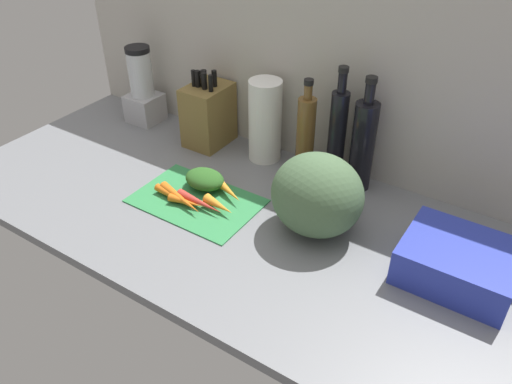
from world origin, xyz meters
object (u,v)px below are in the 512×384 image
at_px(blender_appliance, 143,90).
at_px(carrot_3, 177,198).
at_px(winter_squash, 317,195).
at_px(knife_block, 208,114).
at_px(cutting_board, 196,200).
at_px(carrot_0, 219,182).
at_px(carrot_5, 200,203).
at_px(paper_towel_roll, 265,121).
at_px(carrot_6, 219,206).
at_px(carrot_1, 186,202).
at_px(bottle_0, 305,136).
at_px(carrot_2, 226,189).
at_px(carrot_4, 181,199).
at_px(bottle_2, 363,144).
at_px(dish_rack, 458,262).
at_px(bottle_1, 337,135).

bearing_deg(blender_appliance, carrot_3, -37.90).
bearing_deg(winter_squash, knife_block, 157.07).
distance_m(cutting_board, carrot_0, 0.10).
bearing_deg(carrot_5, winter_squash, 17.62).
bearing_deg(paper_towel_roll, winter_squash, -37.55).
bearing_deg(carrot_6, carrot_3, -164.60).
distance_m(carrot_1, carrot_3, 0.03).
bearing_deg(paper_towel_roll, bottle_0, -6.94).
relative_size(carrot_6, winter_squash, 0.42).
relative_size(carrot_0, bottle_0, 0.33).
distance_m(knife_block, blender_appliance, 0.31).
xyz_separation_m(carrot_0, knife_block, (-0.20, 0.21, 0.09)).
bearing_deg(carrot_1, carrot_3, -178.48).
height_order(carrot_1, carrot_5, carrot_5).
distance_m(carrot_2, carrot_6, 0.08).
xyz_separation_m(carrot_3, paper_towel_roll, (0.07, 0.36, 0.12)).
distance_m(carrot_1, knife_block, 0.40).
bearing_deg(carrot_4, bottle_0, 57.63).
relative_size(carrot_6, blender_appliance, 0.37).
bearing_deg(bottle_0, bottle_2, 10.11).
bearing_deg(knife_block, paper_towel_roll, 4.70).
distance_m(carrot_3, bottle_2, 0.57).
xyz_separation_m(blender_appliance, dish_rack, (1.22, -0.21, -0.07)).
bearing_deg(dish_rack, carrot_1, -169.37).
bearing_deg(carrot_0, carrot_6, -52.73).
bearing_deg(blender_appliance, carrot_6, -28.52).
bearing_deg(carrot_5, blender_appliance, 147.61).
bearing_deg(knife_block, carrot_4, -65.34).
height_order(carrot_3, winter_squash, winter_squash).
distance_m(carrot_3, bottle_0, 0.43).
relative_size(cutting_board, carrot_5, 2.27).
height_order(carrot_6, bottle_2, bottle_2).
distance_m(winter_squash, dish_rack, 0.38).
distance_m(carrot_4, bottle_0, 0.42).
bearing_deg(winter_squash, blender_appliance, 164.77).
relative_size(cutting_board, bottle_1, 0.99).
xyz_separation_m(knife_block, bottle_2, (0.55, 0.03, 0.04)).
relative_size(carrot_6, knife_block, 0.40).
bearing_deg(knife_block, winter_squash, -22.93).
bearing_deg(blender_appliance, winter_squash, -15.23).
relative_size(carrot_3, bottle_2, 0.49).
xyz_separation_m(carrot_0, bottle_1, (0.27, 0.24, 0.14)).
bearing_deg(carrot_1, knife_block, 117.30).
xyz_separation_m(carrot_0, carrot_3, (-0.05, -0.13, -0.00)).
bearing_deg(bottle_0, knife_block, 179.79).
xyz_separation_m(bottle_1, bottle_2, (0.08, 0.00, -0.01)).
bearing_deg(carrot_2, carrot_6, -67.94).
distance_m(carrot_4, bottle_2, 0.56).
bearing_deg(carrot_3, winter_squash, 16.97).
xyz_separation_m(winter_squash, blender_appliance, (-0.84, 0.23, 0.01)).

